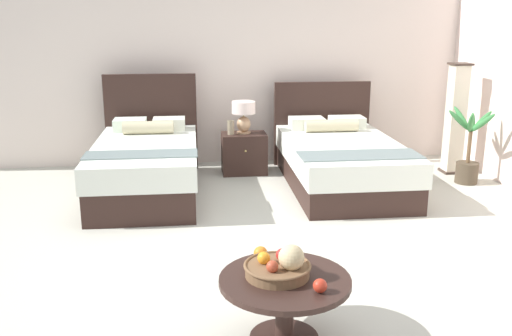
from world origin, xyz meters
The scene contains 13 objects.
ground_plane centered at (0.00, 0.00, -0.01)m, with size 9.76×9.59×0.02m, color beige.
wall_back centered at (0.00, 3.00, 1.39)m, with size 9.76×0.12×2.79m, color silver.
bed_near_window centered at (-1.11, 1.67, 0.33)m, with size 1.16×2.13×1.23m.
bed_near_corner centered at (1.11, 1.67, 0.30)m, with size 1.28×2.22×1.09m.
nightstand centered at (0.05, 2.35, 0.25)m, with size 0.55×0.41×0.51m.
table_lamp centered at (0.05, 2.37, 0.76)m, with size 0.29×0.29×0.40m.
vase centered at (-0.11, 2.31, 0.59)m, with size 0.08×0.08×0.18m.
coffee_table centered at (-0.10, -1.47, 0.31)m, with size 0.79×0.79×0.42m.
fruit_bowl centered at (-0.13, -1.45, 0.48)m, with size 0.41×0.41×0.21m.
loose_apple centered at (0.06, -1.68, 0.46)m, with size 0.08×0.08×0.08m.
loose_orange centered at (-0.21, -1.20, 0.46)m, with size 0.09×0.09×0.09m.
floor_lamp_corner centered at (2.66, 2.04, 0.68)m, with size 0.24×0.24×1.37m.
potted_palm centered at (2.63, 1.57, 0.32)m, with size 0.58×0.56×0.91m.
Camera 1 is at (-0.66, -4.49, 1.93)m, focal length 39.54 mm.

